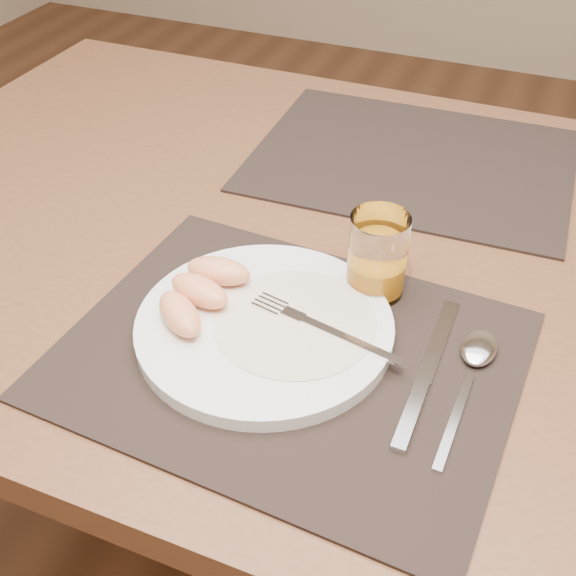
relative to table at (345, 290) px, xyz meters
The scene contains 11 objects.
ground 0.67m from the table, ahead, with size 5.00×5.00×0.00m, color #54311C.
table is the anchor object (origin of this frame).
placemat_near 0.24m from the table, 87.63° to the right, with size 0.45×0.35×0.00m, color black.
placemat_far 0.24m from the table, 84.13° to the left, with size 0.45×0.35×0.00m, color black.
plate 0.22m from the table, 97.55° to the right, with size 0.27×0.27×0.02m, color white.
plate_dressing 0.22m from the table, 88.92° to the right, with size 0.17×0.17×0.00m.
fork 0.22m from the table, 83.12° to the right, with size 0.17×0.05×0.00m.
knife 0.27m from the table, 55.08° to the right, with size 0.02×0.22×0.01m.
spoon 0.26m from the table, 40.46° to the right, with size 0.04×0.19×0.01m.
juice_glass 0.17m from the table, 56.20° to the right, with size 0.06×0.06×0.10m.
grapefruit_wedges 0.25m from the table, 117.22° to the right, with size 0.08×0.14×0.03m.
Camera 1 is at (0.21, -0.71, 1.27)m, focal length 45.00 mm.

